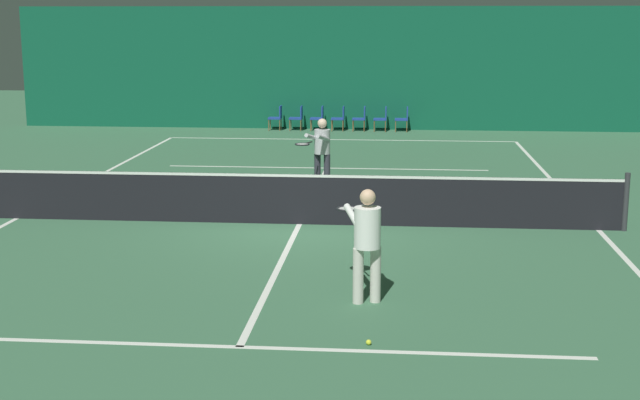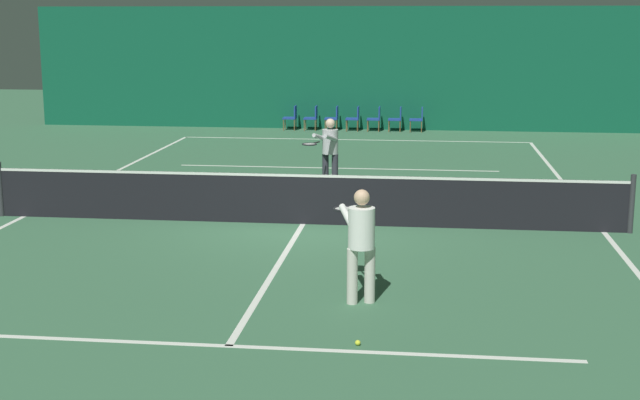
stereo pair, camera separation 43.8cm
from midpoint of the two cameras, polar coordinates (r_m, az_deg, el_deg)
name	(u,v)px [view 2 (the right image)]	position (r m, az deg, el deg)	size (l,w,h in m)	color
ground_plane	(303,224)	(16.73, -0.35, -1.55)	(60.00, 60.00, 0.00)	#386647
backdrop_curtain	(361,68)	(30.99, 3.07, 8.41)	(23.00, 0.12, 4.20)	#0F5138
court_line_baseline_far	(354,140)	(28.40, 2.65, 3.87)	(11.00, 0.10, 0.00)	silver
court_line_service_far	(337,168)	(22.98, 1.64, 2.05)	(8.25, 0.10, 0.00)	silver
court_line_service_near	(229,346)	(10.68, -4.69, -9.30)	(8.25, 0.10, 0.00)	silver
court_line_sideline_left	(24,216)	(18.24, -17.76, -1.01)	(0.10, 23.80, 0.00)	silver
court_line_sideline_right	(604,232)	(16.97, 18.42, -1.97)	(0.10, 23.80, 0.00)	silver
court_line_centre	(303,224)	(16.73, -0.35, -1.55)	(0.10, 12.80, 0.00)	silver
tennis_net	(303,197)	(16.63, -0.35, 0.16)	(12.00, 0.10, 1.07)	black
player_near	(361,237)	(12.00, 3.66, -2.36)	(0.75, 1.35, 1.57)	beige
player_far	(329,148)	(20.22, 1.22, 3.37)	(0.81, 1.34, 1.57)	#2D2D38
courtside_chair_0	(292,116)	(30.82, -1.40, 5.39)	(0.44, 0.44, 0.84)	brown
courtside_chair_1	(313,116)	(30.73, -0.06, 5.38)	(0.44, 0.44, 0.84)	brown
courtside_chair_2	(334,117)	(30.65, 1.29, 5.36)	(0.44, 0.44, 0.84)	brown
courtside_chair_3	(355,117)	(30.59, 2.64, 5.34)	(0.44, 0.44, 0.84)	brown
courtside_chair_4	(376,117)	(30.54, 4.00, 5.31)	(0.44, 0.44, 0.84)	brown
courtside_chair_5	(397,117)	(30.52, 5.36, 5.29)	(0.44, 0.44, 0.84)	brown
courtside_chair_6	(418,118)	(30.51, 6.73, 5.26)	(0.44, 0.44, 0.84)	brown
tennis_ball	(358,343)	(10.67, 3.62, -9.11)	(0.07, 0.07, 0.07)	#D1DB33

